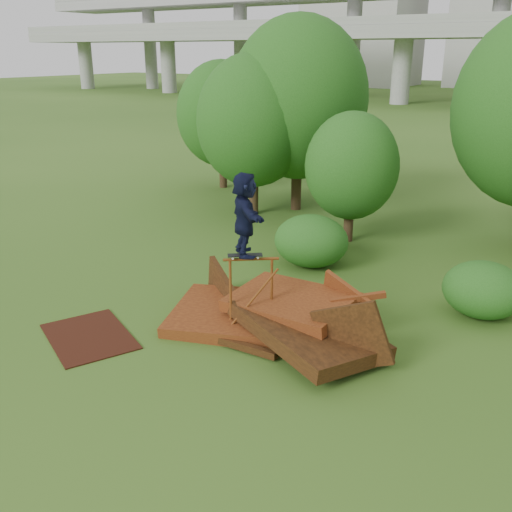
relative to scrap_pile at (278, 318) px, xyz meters
The scene contains 13 objects.
ground 1.76m from the scrap_pile, 88.97° to the right, with size 240.00×240.00×0.00m, color #2D5116.
scrap_pile is the anchor object (origin of this frame).
grind_rail 0.97m from the scrap_pile, 148.87° to the right, with size 1.00×0.79×1.79m.
skateboard 1.66m from the scrap_pile, 147.71° to the right, with size 0.72×0.62×0.08m.
skater 2.51m from the scrap_pile, 147.71° to the right, with size 1.67×0.53×1.80m, color black.
flat_plate 4.24m from the scrap_pile, 143.81° to the right, with size 2.29×1.64×0.03m, color #32140A.
tree_0 10.51m from the scrap_pile, 126.30° to the left, with size 4.27×4.27×6.02m.
tree_1 11.44m from the scrap_pile, 116.99° to the left, with size 5.29×5.29×7.36m.
tree_2 7.43m from the scrap_pile, 101.57° to the left, with size 3.03×3.03×4.27m.
tree_6 15.02m from the scrap_pile, 130.80° to the left, with size 4.07×4.07×5.69m.
shrub_left 4.45m from the scrap_pile, 108.20° to the left, with size 2.21×2.04×1.53m, color #194311.
shrub_right 4.99m from the scrap_pile, 42.85° to the left, with size 1.91×1.75×1.35m, color #194311.
building_right 102.46m from the scrap_pile, 99.05° to the left, with size 14.00×14.00×28.00m, color #9E9E99.
Camera 1 is at (5.85, -8.27, 6.02)m, focal length 40.00 mm.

